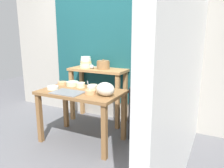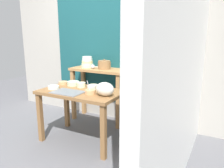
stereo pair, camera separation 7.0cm
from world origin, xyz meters
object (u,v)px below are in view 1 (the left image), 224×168
object	(u,v)px
clay_pot	(103,65)
plastic_bag	(105,89)
serving_tray	(68,92)
prep_bowl_2	(72,83)
prep_table	(81,99)
stove_block	(156,111)
prep_bowl_1	(81,85)
prep_bowl_4	(62,83)
bowl_stack_enamel	(86,63)
back_shelf_table	(98,82)
prep_bowl_0	(53,87)
prep_bowl_5	(90,92)
steamer_pot	(155,73)
prep_bowl_7	(91,88)
prep_bowl_3	(104,89)
ladle	(92,67)
prep_bowl_6	(93,86)

from	to	relation	value
clay_pot	plastic_bag	size ratio (longest dim) A/B	0.90
serving_tray	prep_bowl_2	bearing A→B (deg)	117.49
prep_table	plastic_bag	size ratio (longest dim) A/B	4.73
stove_block	clay_pot	world-z (taller)	clay_pot
clay_pot	prep_bowl_2	bearing A→B (deg)	-110.60
prep_bowl_1	prep_bowl_4	xyz separation A→B (m)	(-0.35, 0.02, -0.01)
stove_block	bowl_stack_enamel	bearing A→B (deg)	173.60
prep_table	clay_pot	bearing A→B (deg)	95.30
back_shelf_table	prep_bowl_0	world-z (taller)	back_shelf_table
prep_bowl_1	prep_bowl_5	xyz separation A→B (m)	(0.31, -0.24, -0.01)
stove_block	prep_bowl_1	world-z (taller)	prep_bowl_1
clay_pot	serving_tray	distance (m)	0.94
plastic_bag	prep_bowl_2	size ratio (longest dim) A/B	1.32
steamer_pot	prep_bowl_7	size ratio (longest dim) A/B	3.79
bowl_stack_enamel	serving_tray	size ratio (longest dim) A/B	0.52
back_shelf_table	prep_table	bearing A→B (deg)	-77.02
back_shelf_table	prep_bowl_4	distance (m)	0.63
plastic_bag	prep_bowl_4	world-z (taller)	plastic_bag
prep_bowl_0	back_shelf_table	bearing A→B (deg)	75.27
steamer_pot	prep_bowl_1	xyz separation A→B (m)	(-0.93, -0.48, -0.17)
clay_pot	back_shelf_table	bearing A→B (deg)	-180.00
prep_bowl_4	prep_bowl_7	bearing A→B (deg)	-11.56
prep_bowl_0	prep_bowl_5	xyz separation A→B (m)	(0.59, 0.02, 0.01)
clay_pot	prep_bowl_0	size ratio (longest dim) A/B	1.36
clay_pot	bowl_stack_enamel	distance (m)	0.34
plastic_bag	prep_bowl_0	size ratio (longest dim) A/B	1.52
back_shelf_table	serving_tray	xyz separation A→B (m)	(0.08, -0.91, 0.05)
steamer_pot	prep_bowl_4	world-z (taller)	steamer_pot
clay_pot	stove_block	bearing A→B (deg)	-7.98
prep_bowl_2	clay_pot	bearing A→B (deg)	69.40
prep_bowl_3	prep_bowl_5	bearing A→B (deg)	-115.12
back_shelf_table	stove_block	distance (m)	1.08
bowl_stack_enamel	prep_bowl_3	distance (m)	0.97
serving_tray	prep_bowl_2	size ratio (longest dim) A/B	2.28
prep_bowl_0	bowl_stack_enamel	bearing A→B (deg)	91.01
bowl_stack_enamel	ladle	bearing A→B (deg)	-23.68
prep_bowl_4	prep_bowl_7	size ratio (longest dim) A/B	1.24
steamer_pot	stove_block	bearing A→B (deg)	-26.62
prep_bowl_4	prep_bowl_6	size ratio (longest dim) A/B	1.09
steamer_pot	ladle	world-z (taller)	steamer_pot
prep_bowl_1	prep_bowl_0	bearing A→B (deg)	-137.64
plastic_bag	prep_bowl_5	xyz separation A→B (m)	(-0.21, -0.01, -0.06)
stove_block	prep_bowl_4	world-z (taller)	stove_block
prep_bowl_5	prep_table	bearing A→B (deg)	156.62
steamer_pot	plastic_bag	distance (m)	0.82
prep_bowl_1	prep_bowl_3	size ratio (longest dim) A/B	0.99
prep_bowl_5	serving_tray	bearing A→B (deg)	-163.74
prep_bowl_0	prep_bowl_1	distance (m)	0.38
clay_pot	plastic_bag	xyz separation A→B (m)	(0.47, -0.81, -0.16)
prep_bowl_3	prep_bowl_7	xyz separation A→B (m)	(-0.16, -0.05, 0.01)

